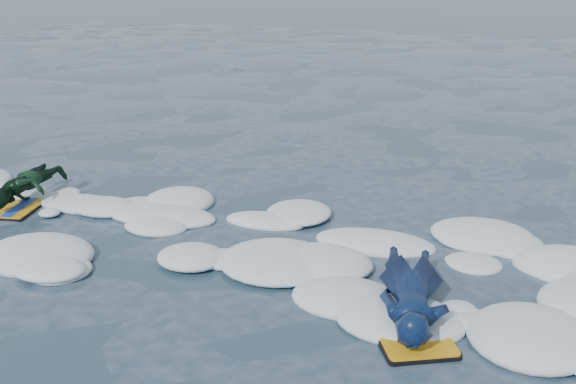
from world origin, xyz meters
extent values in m
plane|color=#18263A|center=(0.00, 0.00, 0.00)|extent=(120.00, 120.00, 0.00)
cube|color=black|center=(1.89, -0.40, 0.04)|extent=(1.02, 1.25, 0.05)
cube|color=orange|center=(1.89, -0.40, 0.07)|extent=(0.99, 1.22, 0.02)
imported|color=navy|center=(1.89, -0.15, 0.24)|extent=(0.87, 1.72, 0.39)
cube|color=black|center=(-3.09, 1.03, 0.03)|extent=(0.54, 0.82, 0.04)
cube|color=orange|center=(-3.09, 1.03, 0.05)|extent=(0.52, 0.80, 0.01)
cube|color=blue|center=(-3.09, 1.03, 0.06)|extent=(0.26, 0.74, 0.00)
imported|color=#0F371A|center=(-3.09, 1.23, 0.24)|extent=(0.62, 1.17, 0.43)
camera|label=1|loc=(2.61, -5.83, 3.13)|focal=45.00mm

